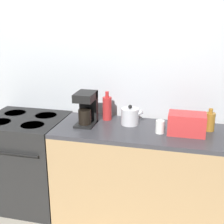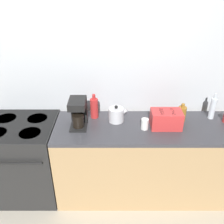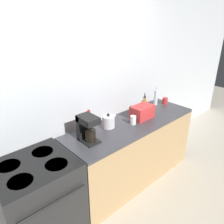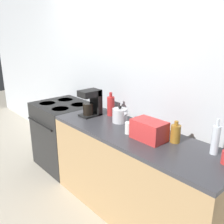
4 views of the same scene
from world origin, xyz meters
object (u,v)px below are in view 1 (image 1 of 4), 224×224
Objects in this scene: coffee_maker at (87,107)px; cup_white at (160,127)px; bottle_red at (107,108)px; bottle_amber at (210,121)px; stove at (27,160)px; kettle at (130,116)px; toaster at (187,124)px.

cup_white is at bearing -5.93° from coffee_maker.
bottle_red is 0.91m from bottle_amber.
coffee_maker is (0.63, 0.00, 0.59)m from stove.
bottle_red reaches higher than stove.
kettle is 1.82× the size of cup_white.
bottle_amber is 1.77× the size of cup_white.
stove is 1.59m from toaster.
kettle reaches higher than toaster.
coffee_maker is 0.67m from cup_white.
stove is 1.13m from kettle.
toaster is at bearing -2.22° from coffee_maker.
coffee_maker is at bearing -174.99° from bottle_amber.
kettle is (1.01, 0.08, 0.51)m from stove.
kettle is at bearing 12.08° from coffee_maker.
toaster is 0.23m from bottle_amber.
toaster reaches higher than cup_white.
stove is at bearing 178.87° from toaster.
bottle_red is at bearing 11.69° from stove.
cup_white is (0.66, -0.07, -0.10)m from coffee_maker.
kettle is at bearing 151.83° from cup_white.
stove is at bearing 177.14° from cup_white.
bottle_red is at bearing 46.87° from coffee_maker.
bottle_amber is at bearing 0.99° from kettle.
bottle_red reaches higher than bottle_amber.
toaster is (0.49, -0.11, 0.01)m from kettle.
bottle_amber reaches higher than stove.
coffee_maker is 0.22m from bottle_red.
coffee_maker reaches higher than kettle.
cup_white is (-0.40, -0.16, -0.03)m from bottle_amber.
kettle is 0.32m from cup_white.
toaster is at bearing -14.76° from bottle_red.
coffee_maker reaches higher than cup_white.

